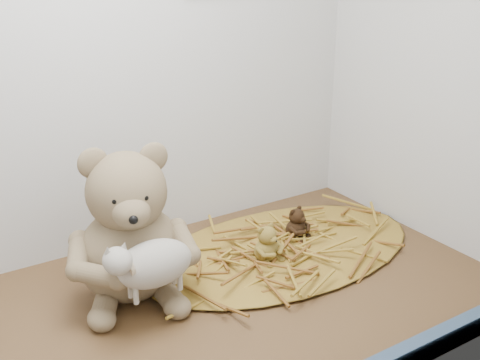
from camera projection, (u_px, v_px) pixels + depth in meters
alcove_shell at (122, 32)px, 87.62cm from camera, size 120.40×60.20×90.40cm
straw_bed at (281, 249)px, 118.91cm from camera, size 59.14×34.34×1.14cm
main_teddy at (128, 223)px, 100.35cm from camera, size 27.32×28.14×26.99cm
toy_lamb at (154, 264)px, 93.93cm from camera, size 16.51×10.08×10.67cm
mini_teddy_tan at (266, 241)px, 112.90cm from camera, size 7.00×7.26×7.33cm
mini_teddy_brown at (296, 221)px, 121.95cm from camera, size 6.79×6.98×6.58cm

